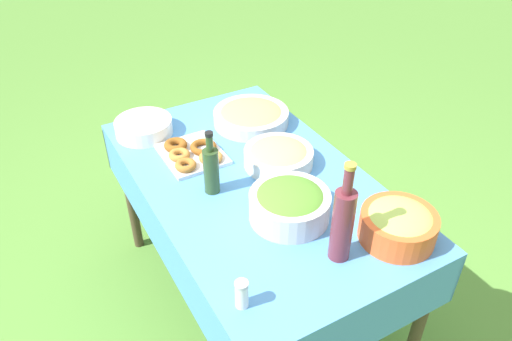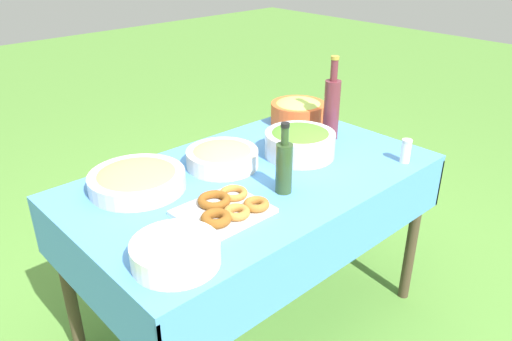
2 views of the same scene
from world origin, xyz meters
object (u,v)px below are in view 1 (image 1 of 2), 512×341
object	(u,v)px
pasta_bowl	(279,156)
donut_platter	(192,153)
wine_bottle	(343,222)
bread_bowl	(251,116)
olive_oil_bottle	(211,169)
salad_bowl	(290,203)
fruit_bowl	(398,224)
plate_stack	(144,127)

from	to	relation	value
pasta_bowl	donut_platter	world-z (taller)	pasta_bowl
wine_bottle	bread_bowl	world-z (taller)	wine_bottle
pasta_bowl	olive_oil_bottle	size ratio (longest dim) A/B	1.08
salad_bowl	donut_platter	distance (m)	0.56
bread_bowl	fruit_bowl	bearing A→B (deg)	3.71
fruit_bowl	olive_oil_bottle	bearing A→B (deg)	-141.33
donut_platter	olive_oil_bottle	xyz separation A→B (m)	(0.26, -0.02, 0.09)
salad_bowl	plate_stack	distance (m)	0.87
olive_oil_bottle	fruit_bowl	bearing A→B (deg)	38.67
wine_bottle	plate_stack	bearing A→B (deg)	-163.82
pasta_bowl	plate_stack	size ratio (longest dim) A/B	1.12
plate_stack	olive_oil_bottle	world-z (taller)	olive_oil_bottle
olive_oil_bottle	bread_bowl	distance (m)	0.55
salad_bowl	bread_bowl	size ratio (longest dim) A/B	0.83
salad_bowl	olive_oil_bottle	xyz separation A→B (m)	(-0.28, -0.18, 0.04)
donut_platter	olive_oil_bottle	bearing A→B (deg)	-5.19
plate_stack	bread_bowl	world-z (taller)	bread_bowl
salad_bowl	plate_stack	bearing A→B (deg)	-161.76
olive_oil_bottle	plate_stack	bearing A→B (deg)	-170.36
olive_oil_bottle	bread_bowl	bearing A→B (deg)	134.70
fruit_bowl	donut_platter	bearing A→B (deg)	-152.50
olive_oil_bottle	fruit_bowl	world-z (taller)	olive_oil_bottle
donut_platter	fruit_bowl	xyz separation A→B (m)	(0.82, 0.43, 0.04)
wine_bottle	olive_oil_bottle	bearing A→B (deg)	-157.57
fruit_bowl	bread_bowl	bearing A→B (deg)	-176.29
salad_bowl	fruit_bowl	world-z (taller)	same
salad_bowl	olive_oil_bottle	distance (m)	0.34
salad_bowl	bread_bowl	bearing A→B (deg)	162.65
pasta_bowl	donut_platter	bearing A→B (deg)	-127.50
bread_bowl	salad_bowl	bearing A→B (deg)	-17.35
olive_oil_bottle	fruit_bowl	xyz separation A→B (m)	(0.56, 0.45, -0.04)
pasta_bowl	bread_bowl	world-z (taller)	pasta_bowl
pasta_bowl	fruit_bowl	distance (m)	0.60
salad_bowl	fruit_bowl	size ratio (longest dim) A/B	1.12
wine_bottle	bread_bowl	size ratio (longest dim) A/B	1.06
salad_bowl	olive_oil_bottle	size ratio (longest dim) A/B	1.10
donut_platter	salad_bowl	bearing A→B (deg)	16.17
plate_stack	salad_bowl	bearing A→B (deg)	18.24
plate_stack	olive_oil_bottle	size ratio (longest dim) A/B	0.97
donut_platter	wine_bottle	bearing A→B (deg)	13.97
pasta_bowl	plate_stack	bearing A→B (deg)	-141.17
donut_platter	bread_bowl	xyz separation A→B (m)	(-0.13, 0.37, 0.02)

